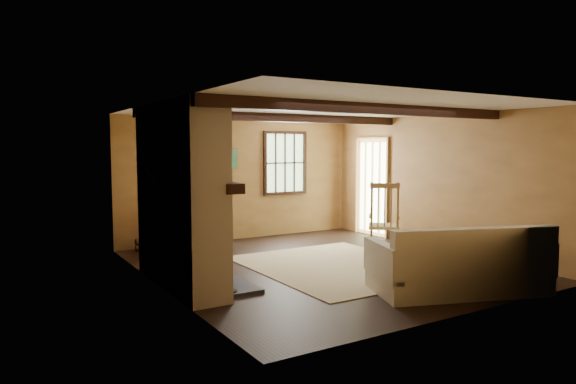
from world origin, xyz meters
TOP-DOWN VIEW (x-y plane):
  - ground at (0.00, 0.00)m, footprint 5.50×5.50m
  - room_envelope at (0.22, 0.26)m, footprint 5.02×5.52m
  - fireplace at (-2.23, -0.00)m, footprint 1.02×2.30m
  - rug at (0.20, -0.20)m, footprint 2.50×3.00m
  - rocking_chair at (1.38, 0.09)m, footprint 0.94×0.99m
  - sofa at (0.65, -2.14)m, footprint 2.35×1.62m
  - firewood_pile at (-1.87, 2.53)m, footprint 0.62×0.11m
  - laundry_basket at (-0.71, 2.36)m, footprint 0.59×0.51m
  - basket_pillow at (-0.71, 2.36)m, footprint 0.47×0.39m
  - armchair at (-1.64, 2.12)m, footprint 1.11×1.11m

SIDE VIEW (x-z plane):
  - ground at x=0.00m, z-range 0.00..0.00m
  - rug at x=0.20m, z-range 0.00..0.01m
  - firewood_pile at x=-1.87m, z-range 0.00..0.23m
  - laundry_basket at x=-0.71m, z-range 0.00..0.30m
  - sofa at x=0.65m, z-range -0.12..0.75m
  - armchair at x=-1.64m, z-range 0.00..0.73m
  - basket_pillow at x=-0.71m, z-range 0.30..0.51m
  - rocking_chair at x=1.38m, z-range -0.10..1.15m
  - fireplace at x=-2.23m, z-range -0.10..2.30m
  - room_envelope at x=0.22m, z-range 0.41..2.85m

